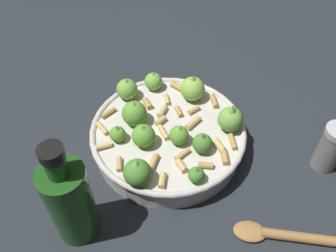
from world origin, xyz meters
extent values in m
plane|color=#23282D|center=(0.00, 0.00, 0.00)|extent=(2.40, 2.40, 0.00)
cylinder|color=beige|center=(0.00, 0.00, 0.02)|extent=(0.27, 0.27, 0.05)
torus|color=beige|center=(0.00, 0.00, 0.05)|extent=(0.28, 0.28, 0.01)
sphere|color=#8CC64C|center=(-0.07, -0.07, 0.07)|extent=(0.05, 0.05, 0.05)
cone|color=#75B247|center=(-0.07, -0.07, 0.09)|extent=(0.02, 0.02, 0.02)
sphere|color=#75B247|center=(0.00, -0.12, 0.06)|extent=(0.04, 0.04, 0.04)
cone|color=#8CC64C|center=(0.00, -0.12, 0.08)|extent=(0.01, 0.01, 0.01)
sphere|color=#4C8933|center=(-0.04, 0.06, 0.06)|extent=(0.03, 0.03, 0.03)
cone|color=#4C8933|center=(-0.04, 0.06, 0.08)|extent=(0.02, 0.02, 0.01)
sphere|color=#4C8933|center=(0.07, 0.09, 0.07)|extent=(0.05, 0.05, 0.05)
cone|color=#8CC64C|center=(0.07, 0.09, 0.09)|extent=(0.02, 0.02, 0.02)
sphere|color=#609E38|center=(0.09, 0.00, 0.06)|extent=(0.03, 0.03, 0.03)
cone|color=#75B247|center=(0.09, 0.00, 0.07)|extent=(0.02, 0.02, 0.01)
sphere|color=#609E38|center=(-0.01, 0.03, 0.06)|extent=(0.03, 0.03, 0.03)
cone|color=#8CC64C|center=(-0.01, 0.03, 0.08)|extent=(0.02, 0.02, 0.01)
sphere|color=#609E38|center=(0.05, -0.03, 0.07)|extent=(0.05, 0.05, 0.05)
cone|color=#8CC64C|center=(0.05, -0.03, 0.09)|extent=(0.02, 0.02, 0.02)
sphere|color=#4C8933|center=(-0.02, 0.12, 0.06)|extent=(0.03, 0.03, 0.03)
cone|color=#4C8933|center=(-0.02, 0.12, 0.07)|extent=(0.01, 0.01, 0.01)
sphere|color=#75B247|center=(-0.11, 0.02, 0.07)|extent=(0.05, 0.05, 0.05)
cone|color=#75B247|center=(-0.11, 0.02, 0.09)|extent=(0.02, 0.02, 0.02)
sphere|color=#609E38|center=(0.05, 0.02, 0.07)|extent=(0.04, 0.04, 0.04)
cone|color=#609E38|center=(0.05, 0.02, 0.08)|extent=(0.02, 0.02, 0.01)
sphere|color=#75B247|center=(0.06, -0.10, 0.07)|extent=(0.04, 0.04, 0.04)
cone|color=#75B247|center=(0.06, -0.10, 0.08)|extent=(0.02, 0.02, 0.01)
cylinder|color=tan|center=(-0.05, -0.10, 0.05)|extent=(0.03, 0.03, 0.01)
cylinder|color=tan|center=(0.10, 0.06, 0.05)|extent=(0.01, 0.03, 0.01)
cylinder|color=tan|center=(-0.02, -0.07, 0.05)|extent=(0.01, 0.03, 0.01)
cylinder|color=tan|center=(-0.04, 0.10, 0.05)|extent=(0.03, 0.02, 0.01)
cylinder|color=tan|center=(-0.06, -0.03, 0.05)|extent=(0.03, 0.02, 0.01)
cylinder|color=tan|center=(-0.08, 0.06, 0.05)|extent=(0.02, 0.03, 0.01)
cylinder|color=tan|center=(0.01, -0.02, 0.05)|extent=(0.02, 0.02, 0.01)
cylinder|color=tan|center=(0.04, 0.07, 0.05)|extent=(0.03, 0.03, 0.01)
cylinder|color=tan|center=(0.01, 0.01, 0.05)|extent=(0.02, 0.03, 0.01)
cylinder|color=tan|center=(-0.05, 0.00, 0.05)|extent=(0.03, 0.03, 0.01)
cylinder|color=tan|center=(0.10, -0.07, 0.05)|extent=(0.03, 0.02, 0.01)
cylinder|color=tan|center=(-0.08, 0.09, 0.05)|extent=(0.02, 0.03, 0.01)
cylinder|color=tan|center=(0.00, 0.09, 0.05)|extent=(0.02, 0.03, 0.01)
cylinder|color=tan|center=(0.00, -0.04, 0.05)|extent=(0.03, 0.03, 0.01)
cylinder|color=tan|center=(0.12, -0.03, 0.05)|extent=(0.02, 0.03, 0.01)
cylinder|color=tan|center=(-0.03, -0.03, 0.05)|extent=(0.01, 0.02, 0.01)
cylinder|color=tan|center=(-0.10, -0.04, 0.05)|extent=(0.01, 0.03, 0.01)
cylinder|color=tan|center=(0.02, -0.07, 0.05)|extent=(0.02, 0.03, 0.01)
cylinder|color=tan|center=(-0.01, 0.06, 0.05)|extent=(0.03, 0.02, 0.01)
cylinder|color=tan|center=(0.12, 0.01, 0.05)|extent=(0.03, 0.01, 0.01)
cylinder|color=tan|center=(-0.10, 0.06, 0.05)|extent=(0.01, 0.03, 0.01)
cylinder|color=tan|center=(0.04, 0.11, 0.05)|extent=(0.02, 0.03, 0.01)
cylinder|color=gray|center=(-0.26, 0.11, 0.04)|extent=(0.04, 0.04, 0.08)
cylinder|color=#1E4C19|center=(0.18, 0.13, 0.07)|extent=(0.07, 0.07, 0.15)
cylinder|color=#1E4C19|center=(0.18, 0.13, 0.17)|extent=(0.03, 0.03, 0.04)
cylinder|color=black|center=(0.18, 0.13, 0.19)|extent=(0.03, 0.03, 0.02)
cylinder|color=#9E703D|center=(-0.19, 0.25, 0.01)|extent=(0.20, 0.09, 0.02)
ellipsoid|color=#9E703D|center=(-0.08, 0.20, 0.01)|extent=(0.06, 0.05, 0.01)
camera|label=1|loc=(0.11, 0.42, 0.53)|focal=38.42mm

